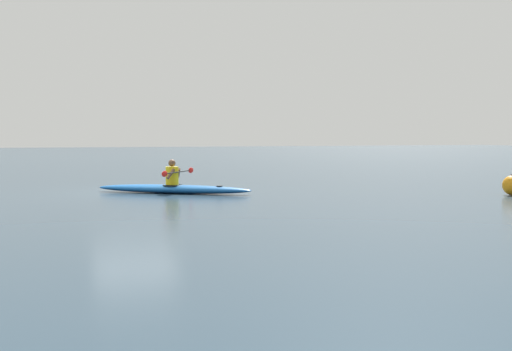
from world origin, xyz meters
name	(u,v)px	position (x,y,z in m)	size (l,w,h in m)	color
ground_plane	(135,192)	(0.00, 0.00, 0.00)	(160.00, 160.00, 0.00)	#283D4C
kayak	(173,189)	(-0.97, 0.71, 0.13)	(4.25, 3.44, 0.25)	#1959A5
kayaker	(173,174)	(-0.97, 0.71, 0.57)	(1.47, 1.93, 0.74)	yellow
mooring_buoy_channel_marker	(512,185)	(-9.84, 4.81, 0.28)	(0.56, 0.56, 0.61)	orange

